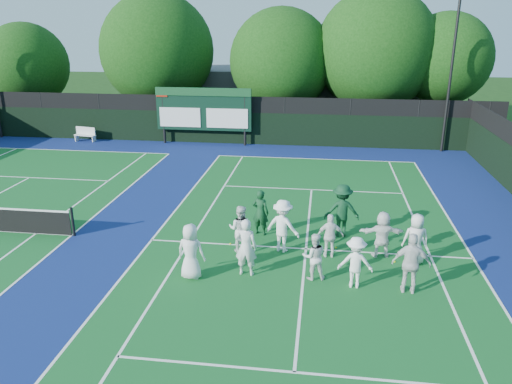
# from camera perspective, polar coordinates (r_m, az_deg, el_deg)

# --- Properties ---
(ground) EXTENTS (120.00, 120.00, 0.00)m
(ground) POSITION_cam_1_polar(r_m,az_deg,el_deg) (16.37, 5.59, -8.02)
(ground) COLOR #13350E
(ground) RESTS_ON ground
(court_apron) EXTENTS (34.00, 32.00, 0.01)m
(court_apron) POSITION_cam_1_polar(r_m,az_deg,el_deg) (18.40, -13.35, -5.28)
(court_apron) COLOR navy
(court_apron) RESTS_ON ground
(near_court) EXTENTS (11.05, 23.85, 0.01)m
(near_court) POSITION_cam_1_polar(r_m,az_deg,el_deg) (17.26, 5.73, -6.49)
(near_court) COLOR #125821
(near_court) RESTS_ON ground
(back_fence) EXTENTS (34.00, 0.08, 3.00)m
(back_fence) POSITION_cam_1_polar(r_m,az_deg,el_deg) (31.83, -4.03, 7.97)
(back_fence) COLOR black
(back_fence) RESTS_ON ground
(scoreboard) EXTENTS (6.00, 0.21, 3.55)m
(scoreboard) POSITION_cam_1_polar(r_m,az_deg,el_deg) (31.51, -6.04, 9.34)
(scoreboard) COLOR black
(scoreboard) RESTS_ON ground
(clubhouse) EXTENTS (18.00, 6.00, 4.00)m
(clubhouse) POSITION_cam_1_polar(r_m,az_deg,el_deg) (39.05, 4.23, 10.96)
(clubhouse) COLOR #5A5A5F
(clubhouse) RESTS_ON ground
(light_pole_right) EXTENTS (1.20, 0.30, 10.12)m
(light_pole_right) POSITION_cam_1_polar(r_m,az_deg,el_deg) (31.14, 21.77, 15.65)
(light_pole_right) COLOR black
(light_pole_right) RESTS_ON ground
(bench) EXTENTS (1.51, 0.69, 0.92)m
(bench) POSITION_cam_1_polar(r_m,az_deg,el_deg) (34.31, -18.92, 6.33)
(bench) COLOR silver
(bench) RESTS_ON ground
(tree_a) EXTENTS (5.91, 5.91, 7.39)m
(tree_a) POSITION_cam_1_polar(r_m,az_deg,el_deg) (40.26, -24.50, 12.87)
(tree_a) COLOR black
(tree_a) RESTS_ON ground
(tree_b) EXTENTS (7.72, 7.72, 9.34)m
(tree_b) POSITION_cam_1_polar(r_m,az_deg,el_deg) (36.05, -10.93, 15.26)
(tree_b) COLOR black
(tree_b) RESTS_ON ground
(tree_c) EXTENTS (6.89, 6.89, 8.36)m
(tree_c) POSITION_cam_1_polar(r_m,az_deg,el_deg) (34.39, 3.18, 14.47)
(tree_c) COLOR black
(tree_c) RESTS_ON ground
(tree_d) EXTENTS (7.80, 7.80, 9.51)m
(tree_d) POSITION_cam_1_polar(r_m,az_deg,el_deg) (34.39, 13.79, 15.11)
(tree_d) COLOR black
(tree_d) RESTS_ON ground
(tree_e) EXTENTS (5.80, 5.80, 8.04)m
(tree_e) POSITION_cam_1_polar(r_m,az_deg,el_deg) (35.12, 21.03, 13.80)
(tree_e) COLOR black
(tree_e) RESTS_ON ground
(tennis_ball_0) EXTENTS (0.07, 0.07, 0.07)m
(tennis_ball_0) POSITION_cam_1_polar(r_m,az_deg,el_deg) (16.28, -1.54, -7.95)
(tennis_ball_0) COLOR #C4CC18
(tennis_ball_0) RESTS_ON ground
(tennis_ball_1) EXTENTS (0.07, 0.07, 0.07)m
(tennis_ball_1) POSITION_cam_1_polar(r_m,az_deg,el_deg) (16.87, 16.99, -7.83)
(tennis_ball_1) COLOR #C4CC18
(tennis_ball_1) RESTS_ON ground
(tennis_ball_2) EXTENTS (0.07, 0.07, 0.07)m
(tennis_ball_2) POSITION_cam_1_polar(r_m,az_deg,el_deg) (16.87, 15.55, -7.68)
(tennis_ball_2) COLOR #C4CC18
(tennis_ball_2) RESTS_ON ground
(tennis_ball_3) EXTENTS (0.07, 0.07, 0.07)m
(tennis_ball_3) POSITION_cam_1_polar(r_m,az_deg,el_deg) (17.52, -2.95, -5.92)
(tennis_ball_3) COLOR #C4CC18
(tennis_ball_3) RESTS_ON ground
(tennis_ball_4) EXTENTS (0.07, 0.07, 0.07)m
(tennis_ball_4) POSITION_cam_1_polar(r_m,az_deg,el_deg) (17.43, 9.12, -6.29)
(tennis_ball_4) COLOR #C4CC18
(tennis_ball_4) RESTS_ON ground
(player_front_0) EXTENTS (0.90, 0.64, 1.74)m
(player_front_0) POSITION_cam_1_polar(r_m,az_deg,el_deg) (15.15, -7.46, -6.76)
(player_front_0) COLOR silver
(player_front_0) RESTS_ON ground
(player_front_1) EXTENTS (0.69, 0.47, 1.84)m
(player_front_1) POSITION_cam_1_polar(r_m,az_deg,el_deg) (15.17, -1.16, -6.33)
(player_front_1) COLOR silver
(player_front_1) RESTS_ON ground
(player_front_2) EXTENTS (0.80, 0.68, 1.47)m
(player_front_2) POSITION_cam_1_polar(r_m,az_deg,el_deg) (15.11, 6.64, -7.34)
(player_front_2) COLOR white
(player_front_2) RESTS_ON ground
(player_front_3) EXTENTS (1.04, 0.63, 1.57)m
(player_front_3) POSITION_cam_1_polar(r_m,az_deg,el_deg) (14.85, 11.31, -7.89)
(player_front_3) COLOR white
(player_front_3) RESTS_ON ground
(player_front_4) EXTENTS (1.11, 0.55, 1.83)m
(player_front_4) POSITION_cam_1_polar(r_m,az_deg,el_deg) (14.87, 17.32, -7.83)
(player_front_4) COLOR silver
(player_front_4) RESTS_ON ground
(player_back_0) EXTENTS (0.85, 0.69, 1.64)m
(player_back_0) POSITION_cam_1_polar(r_m,az_deg,el_deg) (16.72, -1.81, -4.22)
(player_back_0) COLOR silver
(player_back_0) RESTS_ON ground
(player_back_1) EXTENTS (1.35, 1.06, 1.83)m
(player_back_1) POSITION_cam_1_polar(r_m,az_deg,el_deg) (16.71, 3.07, -3.90)
(player_back_1) COLOR white
(player_back_1) RESTS_ON ground
(player_back_2) EXTENTS (0.91, 0.46, 1.50)m
(player_back_2) POSITION_cam_1_polar(r_m,az_deg,el_deg) (16.53, 8.47, -4.98)
(player_back_2) COLOR white
(player_back_2) RESTS_ON ground
(player_back_3) EXTENTS (1.50, 0.62, 1.58)m
(player_back_3) POSITION_cam_1_polar(r_m,az_deg,el_deg) (16.88, 14.23, -4.71)
(player_back_3) COLOR white
(player_back_3) RESTS_ON ground
(player_back_4) EXTENTS (0.85, 0.58, 1.67)m
(player_back_4) POSITION_cam_1_polar(r_m,az_deg,el_deg) (16.72, 17.79, -5.13)
(player_back_4) COLOR silver
(player_back_4) RESTS_ON ground
(coach_left) EXTENTS (0.71, 0.56, 1.70)m
(coach_left) POSITION_cam_1_polar(r_m,az_deg,el_deg) (18.02, 0.52, -2.35)
(coach_left) COLOR #0F3A1E
(coach_left) RESTS_ON ground
(coach_right) EXTENTS (1.32, 0.83, 1.95)m
(coach_right) POSITION_cam_1_polar(r_m,az_deg,el_deg) (18.10, 9.79, -2.11)
(coach_right) COLOR #0F381F
(coach_right) RESTS_ON ground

